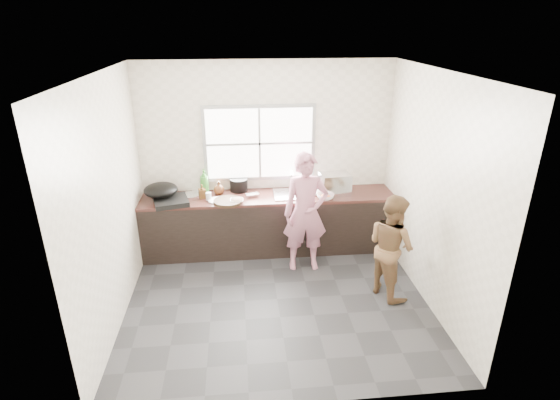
{
  "coord_description": "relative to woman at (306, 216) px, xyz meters",
  "views": [
    {
      "loc": [
        -0.41,
        -4.47,
        3.19
      ],
      "look_at": [
        0.1,
        0.65,
        1.05
      ],
      "focal_mm": 28.0,
      "sensor_mm": 36.0,
      "label": 1
    }
  ],
  "objects": [
    {
      "name": "black_pot",
      "position": [
        -0.87,
        0.78,
        0.19
      ],
      "size": [
        0.26,
        0.26,
        0.18
      ],
      "primitive_type": "cylinder",
      "rotation": [
        0.0,
        0.0,
        0.01
      ],
      "color": "black",
      "rests_on": "countertop"
    },
    {
      "name": "wall_right",
      "position": [
        1.35,
        -0.74,
        0.59
      ],
      "size": [
        0.01,
        3.2,
        2.7
      ],
      "primitive_type": "cube",
      "color": "beige",
      "rests_on": "ground"
    },
    {
      "name": "faucet",
      "position": [
        -0.1,
        0.75,
        0.25
      ],
      "size": [
        0.02,
        0.02,
        0.3
      ],
      "primitive_type": "cylinder",
      "color": "silver",
      "rests_on": "countertop"
    },
    {
      "name": "dish_rack",
      "position": [
        0.5,
        0.51,
        0.25
      ],
      "size": [
        0.44,
        0.34,
        0.31
      ],
      "primitive_type": "cube",
      "rotation": [
        0.0,
        0.0,
        0.12
      ],
      "color": "silver",
      "rests_on": "countertop"
    },
    {
      "name": "floor",
      "position": [
        -0.45,
        -0.74,
        -0.77
      ],
      "size": [
        3.6,
        3.2,
        0.01
      ],
      "primitive_type": "cube",
      "color": "#2A2A2D",
      "rests_on": "ground"
    },
    {
      "name": "woman",
      "position": [
        0.0,
        0.0,
        0.0
      ],
      "size": [
        0.56,
        0.37,
        1.53
      ],
      "primitive_type": "imported",
      "rotation": [
        0.0,
        0.0,
        -0.01
      ],
      "color": "#BB7088",
      "rests_on": "floor"
    },
    {
      "name": "bowl_held",
      "position": [
        0.25,
        0.51,
        0.13
      ],
      "size": [
        0.24,
        0.24,
        0.07
      ],
      "primitive_type": "imported",
      "rotation": [
        0.0,
        0.0,
        -0.15
      ],
      "color": "white",
      "rests_on": "countertop"
    },
    {
      "name": "sink",
      "position": [
        -0.1,
        0.55,
        0.1
      ],
      "size": [
        0.55,
        0.45,
        0.02
      ],
      "primitive_type": "cube",
      "color": "silver",
      "rests_on": "countertop"
    },
    {
      "name": "countertop",
      "position": [
        -0.45,
        0.55,
        0.08
      ],
      "size": [
        3.6,
        0.64,
        0.04
      ],
      "primitive_type": "cube",
      "color": "#3C1E18",
      "rests_on": "cabinet"
    },
    {
      "name": "bottle_brown_tall",
      "position": [
        -1.38,
        0.55,
        0.19
      ],
      "size": [
        0.1,
        0.11,
        0.19
      ],
      "primitive_type": "imported",
      "rotation": [
        0.0,
        0.0,
        0.3
      ],
      "color": "#4D3013",
      "rests_on": "countertop"
    },
    {
      "name": "pot_lid_right",
      "position": [
        -1.44,
        0.75,
        0.1
      ],
      "size": [
        0.33,
        0.33,
        0.01
      ],
      "primitive_type": "cylinder",
      "rotation": [
        0.0,
        0.0,
        0.27
      ],
      "color": "silver",
      "rests_on": "countertop"
    },
    {
      "name": "bottle_green",
      "position": [
        -1.36,
        0.78,
        0.27
      ],
      "size": [
        0.17,
        0.17,
        0.34
      ],
      "primitive_type": "imported",
      "rotation": [
        0.0,
        0.0,
        0.35
      ],
      "color": "#36862B",
      "rests_on": "countertop"
    },
    {
      "name": "glass_jar",
      "position": [
        -1.29,
        0.47,
        0.15
      ],
      "size": [
        0.08,
        0.08,
        0.11
      ],
      "primitive_type": "cylinder",
      "rotation": [
        0.0,
        0.0,
        -0.08
      ],
      "color": "silver",
      "rests_on": "countertop"
    },
    {
      "name": "cabinet",
      "position": [
        -0.45,
        0.55,
        -0.35
      ],
      "size": [
        3.6,
        0.62,
        0.82
      ],
      "primitive_type": "cube",
      "color": "black",
      "rests_on": "floor"
    },
    {
      "name": "wok",
      "position": [
        -1.94,
        0.54,
        0.24
      ],
      "size": [
        0.62,
        0.62,
        0.18
      ],
      "primitive_type": "ellipsoid",
      "rotation": [
        0.0,
        0.0,
        0.43
      ],
      "color": "black",
      "rests_on": "burner"
    },
    {
      "name": "ceiling",
      "position": [
        -0.45,
        -0.74,
        1.94
      ],
      "size": [
        3.6,
        3.2,
        0.01
      ],
      "primitive_type": "cube",
      "color": "silver",
      "rests_on": "wall_back"
    },
    {
      "name": "window_frame",
      "position": [
        -0.55,
        0.85,
        0.79
      ],
      "size": [
        1.6,
        0.05,
        1.1
      ],
      "primitive_type": "cube",
      "color": "#9EA0A5",
      "rests_on": "wall_back"
    },
    {
      "name": "plate_food",
      "position": [
        -1.18,
        0.42,
        0.11
      ],
      "size": [
        0.27,
        0.27,
        0.02
      ],
      "primitive_type": "cylinder",
      "rotation": [
        0.0,
        0.0,
        -0.14
      ],
      "color": "white",
      "rests_on": "countertop"
    },
    {
      "name": "wall_front",
      "position": [
        -0.45,
        -2.34,
        0.59
      ],
      "size": [
        3.6,
        0.01,
        2.7
      ],
      "primitive_type": "cube",
      "color": "beige",
      "rests_on": "ground"
    },
    {
      "name": "bowl_crabs",
      "position": [
        0.33,
        0.34,
        0.13
      ],
      "size": [
        0.26,
        0.26,
        0.06
      ],
      "primitive_type": "imported",
      "rotation": [
        0.0,
        0.0,
        0.43
      ],
      "color": "white",
      "rests_on": "countertop"
    },
    {
      "name": "wall_left",
      "position": [
        -2.26,
        -0.74,
        0.59
      ],
      "size": [
        0.01,
        3.2,
        2.7
      ],
      "primitive_type": "cube",
      "color": "beige",
      "rests_on": "ground"
    },
    {
      "name": "bowl_mince",
      "position": [
        -0.9,
        0.34,
        0.12
      ],
      "size": [
        0.19,
        0.19,
        0.05
      ],
      "primitive_type": "imported",
      "rotation": [
        0.0,
        0.0,
        -0.0
      ],
      "color": "white",
      "rests_on": "countertop"
    },
    {
      "name": "cutting_board",
      "position": [
        -1.03,
        0.34,
        0.12
      ],
      "size": [
        0.51,
        0.51,
        0.04
      ],
      "primitive_type": "cylinder",
      "rotation": [
        0.0,
        0.0,
        -0.39
      ],
      "color": "black",
      "rests_on": "countertop"
    },
    {
      "name": "bottle_brown_short",
      "position": [
        -1.15,
        0.68,
        0.19
      ],
      "size": [
        0.18,
        0.18,
        0.18
      ],
      "primitive_type": "imported",
      "rotation": [
        0.0,
        0.0,
        0.36
      ],
      "color": "#472511",
      "rests_on": "countertop"
    },
    {
      "name": "pot_lid_left",
      "position": [
        -1.57,
        0.68,
        0.1
      ],
      "size": [
        0.3,
        0.3,
        0.01
      ],
      "primitive_type": "cylinder",
      "rotation": [
        0.0,
        0.0,
        -0.11
      ],
      "color": "silver",
      "rests_on": "countertop"
    },
    {
      "name": "person_side",
      "position": [
        0.93,
        -0.72,
        -0.11
      ],
      "size": [
        0.71,
        0.78,
        1.32
      ],
      "primitive_type": "imported",
      "rotation": [
        0.0,
        0.0,
        1.97
      ],
      "color": "brown",
      "rests_on": "floor"
    },
    {
      "name": "cleaver",
      "position": [
        -0.68,
        0.53,
        0.14
      ],
      "size": [
        0.19,
        0.13,
        0.01
      ],
      "primitive_type": "cube",
      "rotation": [
        0.0,
        0.0,
        0.25
      ],
      "color": "#A6A9AD",
      "rests_on": "cutting_board"
    },
    {
      "name": "burner",
      "position": [
        -1.8,
        0.4,
        0.13
      ],
      "size": [
        0.54,
        0.54,
        0.07
      ],
      "primitive_type": "cube",
      "rotation": [
        0.0,
        0.0,
        0.25
      ],
      "color": "black",
      "rests_on": "countertop"
    },
    {
      "name": "wall_back",
      "position": [
        -0.45,
        0.87,
        0.59
      ],
      "size": [
        3.6,
        0.01,
        2.7
      ],
      "primitive_type": "cube",
      "color": "silver",
      "rests_on": "ground"
    },
    {
      "name": "window_glazing",
      "position": [
        -0.55,
        0.83,
        0.79
      ],
      "size": [
        1.5,
        0.01,
        1.0
      ],
      "primitive_type": "cube",
      "color": "white",
      "rests_on": "window_frame"
    }
  ]
}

